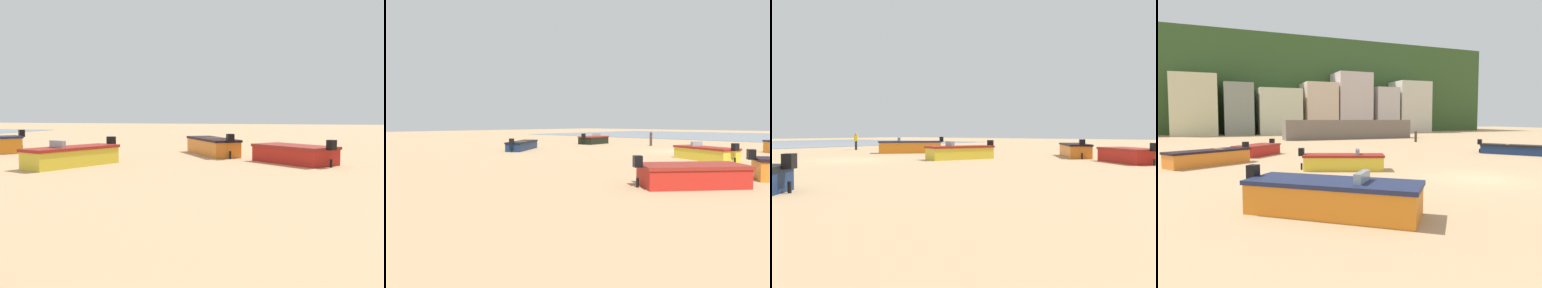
# 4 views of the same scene
# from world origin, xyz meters

# --- Properties ---
(ground_plane) EXTENTS (160.00, 160.00, 0.00)m
(ground_plane) POSITION_xyz_m (0.00, 0.00, 0.00)
(ground_plane) COLOR tan
(boat_black_1) EXTENTS (2.08, 3.78, 1.14)m
(boat_black_1) POSITION_xyz_m (10.93, -3.34, 0.42)
(boat_black_1) COLOR black
(boat_black_1) RESTS_ON ground
(boat_red_2) EXTENTS (3.69, 3.88, 1.10)m
(boat_red_2) POSITION_xyz_m (-7.95, 13.35, 0.40)
(boat_red_2) COLOR red
(boat_red_2) RESTS_ON ground
(boat_yellow_3) EXTENTS (4.37, 2.81, 1.13)m
(boat_yellow_3) POSITION_xyz_m (-4.61, 4.55, 0.42)
(boat_yellow_3) COLOR gold
(boat_yellow_3) RESTS_ON ground
(boat_navy_5) EXTENTS (3.88, 4.85, 1.05)m
(boat_navy_5) POSITION_xyz_m (9.86, 6.92, 0.37)
(boat_navy_5) COLOR #14274F
(boat_navy_5) RESTS_ON ground
(mooring_post_mid_beach) EXTENTS (0.25, 0.25, 1.31)m
(mooring_post_mid_beach) POSITION_xyz_m (4.82, -4.74, 0.65)
(mooring_post_mid_beach) COLOR #47302C
(mooring_post_mid_beach) RESTS_ON ground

